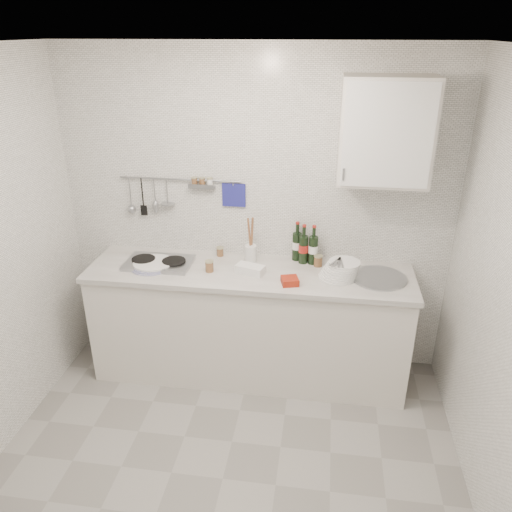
{
  "coord_description": "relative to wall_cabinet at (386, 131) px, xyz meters",
  "views": [
    {
      "loc": [
        0.53,
        -2.2,
        2.57
      ],
      "look_at": [
        0.08,
        0.9,
        1.13
      ],
      "focal_mm": 35.0,
      "sensor_mm": 36.0,
      "label": 1
    }
  ],
  "objects": [
    {
      "name": "utensil_crock",
      "position": [
        -0.91,
        0.04,
        -0.94
      ],
      "size": [
        0.09,
        0.09,
        0.37
      ],
      "rotation": [
        0.0,
        0.0,
        0.4
      ],
      "color": "white",
      "rests_on": "counter"
    },
    {
      "name": "strawberry_punnet",
      "position": [
        -0.58,
        -0.29,
        -1.01
      ],
      "size": [
        0.14,
        0.14,
        0.05
      ],
      "primitive_type": "cube",
      "rotation": [
        0.0,
        0.0,
        0.27
      ],
      "color": "#AD2A13",
      "rests_on": "counter"
    },
    {
      "name": "jar_d",
      "position": [
        -1.19,
        -0.18,
        -0.99
      ],
      "size": [
        0.06,
        0.06,
        0.09
      ],
      "rotation": [
        0.0,
        0.0,
        0.12
      ],
      "color": "brown",
      "rests_on": "counter"
    },
    {
      "name": "wall_cabinet",
      "position": [
        0.0,
        0.0,
        0.0
      ],
      "size": [
        0.6,
        0.38,
        0.7
      ],
      "color": "silver",
      "rests_on": "back_wall"
    },
    {
      "name": "counter",
      "position": [
        -0.89,
        -0.12,
        -1.52
      ],
      "size": [
        2.44,
        0.64,
        0.96
      ],
      "color": "silver",
      "rests_on": "floor"
    },
    {
      "name": "plate_stack_hob",
      "position": [
        -1.64,
        -0.17,
        -1.01
      ],
      "size": [
        0.32,
        0.32,
        0.04
      ],
      "rotation": [
        0.0,
        0.0,
        -0.36
      ],
      "color": "#484CA3",
      "rests_on": "counter"
    },
    {
      "name": "back_wall",
      "position": [
        -0.9,
        0.18,
        -0.7
      ],
      "size": [
        3.0,
        0.02,
        2.5
      ],
      "primitive_type": "cube",
      "color": "silver",
      "rests_on": "floor"
    },
    {
      "name": "jar_c",
      "position": [
        -0.39,
        0.03,
        -0.99
      ],
      "size": [
        0.07,
        0.07,
        0.09
      ],
      "rotation": [
        0.0,
        0.0,
        0.16
      ],
      "color": "brown",
      "rests_on": "counter"
    },
    {
      "name": "plate_stack_sink",
      "position": [
        -0.23,
        -0.13,
        -0.97
      ],
      "size": [
        0.3,
        0.28,
        0.13
      ],
      "rotation": [
        0.0,
        0.0,
        -0.18
      ],
      "color": "white",
      "rests_on": "counter"
    },
    {
      "name": "jar_a",
      "position": [
        -1.17,
        0.11,
        -0.99
      ],
      "size": [
        0.06,
        0.06,
        0.07
      ],
      "rotation": [
        0.0,
        0.0,
        0.27
      ],
      "color": "brown",
      "rests_on": "counter"
    },
    {
      "name": "butter_dish",
      "position": [
        -0.88,
        -0.16,
        -1.0
      ],
      "size": [
        0.23,
        0.16,
        0.06
      ],
      "primitive_type": "cube",
      "rotation": [
        0.0,
        0.0,
        -0.31
      ],
      "color": "white",
      "rests_on": "counter"
    },
    {
      "name": "jar_b",
      "position": [
        -0.46,
        0.13,
        -0.99
      ],
      "size": [
        0.06,
        0.06,
        0.08
      ],
      "rotation": [
        0.0,
        0.0,
        -0.43
      ],
      "color": "brown",
      "rests_on": "counter"
    },
    {
      "name": "ceiling",
      "position": [
        -0.9,
        -1.22,
        0.55
      ],
      "size": [
        3.0,
        3.0,
        0.0
      ],
      "primitive_type": "plane",
      "rotation": [
        3.14,
        0.0,
        0.0
      ],
      "color": "silver",
      "rests_on": "back_wall"
    },
    {
      "name": "wall_rail",
      "position": [
        -1.5,
        0.15,
        -0.52
      ],
      "size": [
        0.98,
        0.09,
        0.34
      ],
      "color": "#93969B",
      "rests_on": "back_wall"
    },
    {
      "name": "wine_bottles",
      "position": [
        -0.5,
        0.09,
        -0.87
      ],
      "size": [
        0.2,
        0.13,
        0.31
      ],
      "rotation": [
        0.0,
        0.0,
        -0.41
      ],
      "color": "black",
      "rests_on": "counter"
    },
    {
      "name": "floor",
      "position": [
        -0.9,
        -1.22,
        -1.95
      ],
      "size": [
        3.0,
        3.0,
        0.0
      ],
      "primitive_type": "plane",
      "color": "slate",
      "rests_on": "ground"
    }
  ]
}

